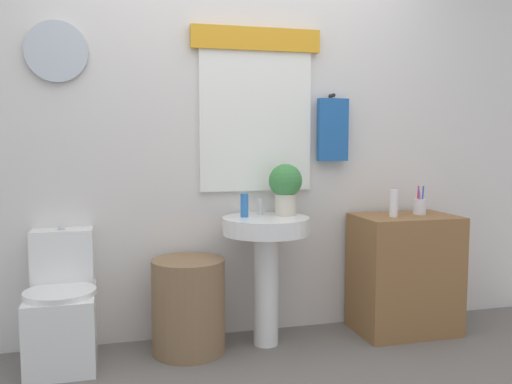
# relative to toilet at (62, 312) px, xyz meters

# --- Properties ---
(back_wall) EXTENTS (4.40, 0.18, 2.60)m
(back_wall) POSITION_rel_toilet_xyz_m (1.02, 0.27, 1.02)
(back_wall) COLOR silver
(back_wall) RESTS_ON ground_plane
(toilet) EXTENTS (0.38, 0.51, 0.75)m
(toilet) POSITION_rel_toilet_xyz_m (0.00, 0.00, 0.00)
(toilet) COLOR white
(toilet) RESTS_ON ground_plane
(laundry_hamper) EXTENTS (0.42, 0.42, 0.55)m
(laundry_hamper) POSITION_rel_toilet_xyz_m (0.70, -0.03, -0.01)
(laundry_hamper) COLOR #846647
(laundry_hamper) RESTS_ON ground_plane
(pedestal_sink) EXTENTS (0.52, 0.52, 0.78)m
(pedestal_sink) POSITION_rel_toilet_xyz_m (1.17, -0.03, 0.30)
(pedestal_sink) COLOR white
(pedestal_sink) RESTS_ON ground_plane
(faucet) EXTENTS (0.03, 0.03, 0.10)m
(faucet) POSITION_rel_toilet_xyz_m (1.17, 0.09, 0.54)
(faucet) COLOR silver
(faucet) RESTS_ON pedestal_sink
(wooden_cabinet) EXTENTS (0.63, 0.44, 0.76)m
(wooden_cabinet) POSITION_rel_toilet_xyz_m (2.10, -0.03, 0.09)
(wooden_cabinet) COLOR olive
(wooden_cabinet) RESTS_ON ground_plane
(soap_bottle) EXTENTS (0.05, 0.05, 0.14)m
(soap_bottle) POSITION_rel_toilet_xyz_m (1.05, 0.02, 0.56)
(soap_bottle) COLOR #2D6BB7
(soap_bottle) RESTS_ON pedestal_sink
(potted_plant) EXTENTS (0.20, 0.20, 0.31)m
(potted_plant) POSITION_rel_toilet_xyz_m (1.31, 0.03, 0.68)
(potted_plant) COLOR beige
(potted_plant) RESTS_ON pedestal_sink
(lotion_bottle) EXTENTS (0.05, 0.05, 0.17)m
(lotion_bottle) POSITION_rel_toilet_xyz_m (1.99, -0.07, 0.56)
(lotion_bottle) COLOR white
(lotion_bottle) RESTS_ON wooden_cabinet
(toothbrush_cup) EXTENTS (0.08, 0.08, 0.19)m
(toothbrush_cup) POSITION_rel_toilet_xyz_m (2.21, -0.01, 0.52)
(toothbrush_cup) COLOR silver
(toothbrush_cup) RESTS_ON wooden_cabinet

